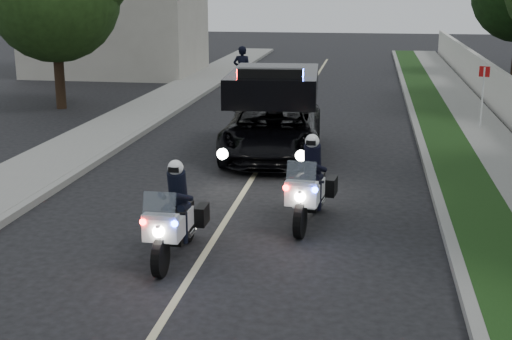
{
  "coord_description": "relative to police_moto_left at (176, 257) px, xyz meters",
  "views": [
    {
      "loc": [
        2.61,
        -8.07,
        4.35
      ],
      "look_at": [
        0.57,
        4.47,
        1.0
      ],
      "focal_mm": 49.16,
      "sensor_mm": 36.0,
      "label": 1
    }
  ],
  "objects": [
    {
      "name": "bicycle",
      "position": [
        -1.87,
        16.41,
        0.0
      ],
      "size": [
        0.73,
        1.82,
        0.94
      ],
      "primitive_type": "imported",
      "rotation": [
        0.0,
        0.0,
        0.06
      ],
      "color": "black",
      "rests_on": "ground"
    },
    {
      "name": "sign_post",
      "position": [
        6.44,
        11.38,
        0.0
      ],
      "size": [
        0.42,
        0.42,
        2.08
      ],
      "primitive_type": null,
      "rotation": [
        0.0,
        0.0,
        -0.39
      ],
      "color": "#AD0C20",
      "rests_on": "ground"
    },
    {
      "name": "police_moto_left",
      "position": [
        0.0,
        0.0,
        0.0
      ],
      "size": [
        0.69,
        1.92,
        1.63
      ],
      "primitive_type": null,
      "rotation": [
        0.0,
        0.0,
        -0.01
      ],
      "color": "silver",
      "rests_on": "ground"
    },
    {
      "name": "ground",
      "position": [
        0.44,
        -2.43,
        0.0
      ],
      "size": [
        120.0,
        120.0,
        0.0
      ],
      "primitive_type": "plane",
      "color": "black",
      "rests_on": "ground"
    },
    {
      "name": "police_suv",
      "position": [
        0.59,
        7.4,
        0.0
      ],
      "size": [
        2.78,
        5.43,
        2.57
      ],
      "primitive_type": "imported",
      "rotation": [
        0.0,
        0.0,
        0.06
      ],
      "color": "black",
      "rests_on": "ground"
    },
    {
      "name": "police_moto_right",
      "position": [
        2.03,
        2.08,
        0.0
      ],
      "size": [
        0.91,
        2.05,
        1.69
      ],
      "primitive_type": null,
      "rotation": [
        0.0,
        0.0,
        -0.11
      ],
      "color": "white",
      "rests_on": "ground"
    },
    {
      "name": "building_far",
      "position": [
        -9.56,
        23.57,
        3.5
      ],
      "size": [
        8.0,
        6.0,
        7.0
      ],
      "primitive_type": "cube",
      "color": "#A8A396",
      "rests_on": "ground"
    },
    {
      "name": "curb_left",
      "position": [
        -3.66,
        7.57,
        0.07
      ],
      "size": [
        0.2,
        60.0,
        0.15
      ],
      "primitive_type": "cube",
      "color": "gray",
      "rests_on": "ground"
    },
    {
      "name": "cyclist",
      "position": [
        -1.87,
        16.41,
        0.0
      ],
      "size": [
        0.69,
        0.47,
        1.9
      ],
      "primitive_type": "imported",
      "rotation": [
        0.0,
        0.0,
        3.16
      ],
      "color": "black",
      "rests_on": "ground"
    },
    {
      "name": "grass_verge",
      "position": [
        5.24,
        7.57,
        0.08
      ],
      "size": [
        1.2,
        60.0,
        0.16
      ],
      "primitive_type": "cube",
      "color": "#193814",
      "rests_on": "ground"
    },
    {
      "name": "curb_right",
      "position": [
        4.54,
        7.57,
        0.07
      ],
      "size": [
        0.2,
        60.0,
        0.15
      ],
      "primitive_type": "cube",
      "color": "gray",
      "rests_on": "ground"
    },
    {
      "name": "tree_left_far",
      "position": [
        -9.17,
        24.81,
        0.0
      ],
      "size": [
        6.74,
        6.74,
        11.08
      ],
      "primitive_type": null,
      "rotation": [
        0.0,
        0.0,
        0.01
      ],
      "color": "black",
      "rests_on": "ground"
    },
    {
      "name": "sidewalk_left",
      "position": [
        -4.76,
        7.57,
        0.08
      ],
      "size": [
        2.0,
        60.0,
        0.16
      ],
      "primitive_type": "cube",
      "color": "gray",
      "rests_on": "ground"
    },
    {
      "name": "tree_left_near",
      "position": [
        -8.04,
        13.37,
        0.0
      ],
      "size": [
        4.81,
        4.81,
        7.75
      ],
      "primitive_type": null,
      "rotation": [
        0.0,
        0.0,
        0.03
      ],
      "color": "#214115",
      "rests_on": "ground"
    },
    {
      "name": "sidewalk_right",
      "position": [
        6.54,
        7.57,
        0.08
      ],
      "size": [
        1.4,
        60.0,
        0.16
      ],
      "primitive_type": "cube",
      "color": "gray",
      "rests_on": "ground"
    },
    {
      "name": "lane_marking",
      "position": [
        0.44,
        7.57,
        0.0
      ],
      "size": [
        0.12,
        50.0,
        0.01
      ],
      "primitive_type": "cube",
      "color": "#BFB78C",
      "rests_on": "ground"
    }
  ]
}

